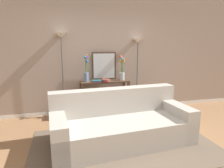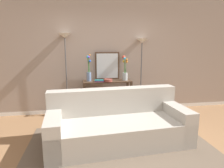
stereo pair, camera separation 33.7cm
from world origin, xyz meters
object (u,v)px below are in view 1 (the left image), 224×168
vase_tall_flowers (86,72)px  fruit_bowl (106,80)px  floor_lamp_right (138,55)px  book_row_under_console (94,113)px  vase_short_flowers (122,71)px  floor_lamp_left (62,52)px  couch (121,124)px  console_table (105,92)px  book_stack (97,81)px  wall_mirror (104,66)px

vase_tall_flowers → fruit_bowl: size_ratio=3.19×
vase_tall_flowers → floor_lamp_right: bearing=5.5°
book_row_under_console → vase_short_flowers: bearing=-0.8°
floor_lamp_left → vase_tall_flowers: 0.70m
floor_lamp_left → vase_short_flowers: (1.36, -0.15, -0.45)m
vase_tall_flowers → vase_short_flowers: 0.85m
floor_lamp_left → couch: bearing=-58.3°
book_row_under_console → fruit_bowl: bearing=-26.7°
console_table → book_row_under_console: size_ratio=2.71×
console_table → book_row_under_console: (-0.25, 0.00, -0.51)m
book_row_under_console → book_stack: bearing=-62.6°
floor_lamp_right → fruit_bowl: (-0.87, -0.26, -0.56)m
console_table → floor_lamp_left: bearing=171.8°
console_table → floor_lamp_left: (-0.94, 0.14, 0.93)m
floor_lamp_left → vase_tall_flowers: size_ratio=3.09×
floor_lamp_left → book_row_under_console: 1.61m
console_table → vase_tall_flowers: (-0.42, 0.01, 0.49)m
wall_mirror → vase_tall_flowers: (-0.45, -0.16, -0.11)m
vase_tall_flowers → book_row_under_console: 1.01m
floor_lamp_right → vase_short_flowers: floor_lamp_right is taller
console_table → fruit_bowl: 0.32m
couch → floor_lamp_left: (-0.93, 1.51, 1.20)m
book_row_under_console → wall_mirror: bearing=30.8°
floor_lamp_right → book_stack: bearing=-167.2°
book_row_under_console → vase_tall_flowers: bearing=176.5°
book_stack → vase_short_flowers: bearing=8.9°
floor_lamp_right → console_table: bearing=-171.1°
floor_lamp_right → book_row_under_console: size_ratio=4.34×
fruit_bowl → book_row_under_console: size_ratio=0.46×
floor_lamp_right → fruit_bowl: size_ratio=9.33×
floor_lamp_right → book_stack: floor_lamp_right is taller
fruit_bowl → floor_lamp_left: bearing=164.4°
vase_short_flowers → console_table: bearing=178.7°
console_table → fruit_bowl: size_ratio=5.82×
vase_tall_flowers → console_table: bearing=-1.4°
floor_lamp_left → vase_short_flowers: size_ratio=3.27×
fruit_bowl → couch: bearing=-90.6°
couch → console_table: couch is taller
floor_lamp_right → book_row_under_console: bearing=-173.1°
console_table → book_row_under_console: console_table is taller
book_stack → book_row_under_console: 0.80m
couch → floor_lamp_right: bearing=59.7°
floor_lamp_left → vase_tall_flowers: floor_lamp_left is taller
fruit_bowl → console_table: bearing=91.2°
couch → book_row_under_console: (-0.24, 1.37, -0.25)m
vase_tall_flowers → book_stack: bearing=-27.1°
vase_tall_flowers → book_stack: (0.23, -0.12, -0.20)m
floor_lamp_left → wall_mirror: 1.03m
couch → vase_tall_flowers: vase_tall_flowers is taller
fruit_bowl → book_row_under_console: bearing=153.3°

